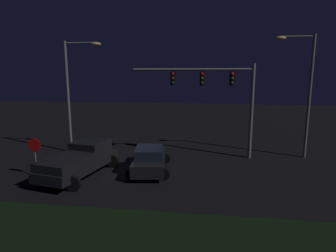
{
  "coord_description": "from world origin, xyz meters",
  "views": [
    {
      "loc": [
        3.72,
        -16.36,
        5.79
      ],
      "look_at": [
        1.41,
        1.42,
        2.48
      ],
      "focal_mm": 30.14,
      "sensor_mm": 36.0,
      "label": 1
    }
  ],
  "objects_px": {
    "pickup_truck": "(81,158)",
    "traffic_signal_gantry": "(216,87)",
    "street_lamp_right": "(303,82)",
    "stop_sign": "(35,150)",
    "street_lamp_left": "(75,84)",
    "car_sedan": "(150,159)"
  },
  "relations": [
    {
      "from": "stop_sign",
      "to": "pickup_truck",
      "type": "bearing_deg",
      "value": 12.81
    },
    {
      "from": "car_sedan",
      "to": "traffic_signal_gantry",
      "type": "height_order",
      "value": "traffic_signal_gantry"
    },
    {
      "from": "car_sedan",
      "to": "street_lamp_right",
      "type": "relative_size",
      "value": 0.55
    },
    {
      "from": "street_lamp_left",
      "to": "stop_sign",
      "type": "height_order",
      "value": "street_lamp_left"
    },
    {
      "from": "car_sedan",
      "to": "street_lamp_right",
      "type": "bearing_deg",
      "value": -73.02
    },
    {
      "from": "traffic_signal_gantry",
      "to": "street_lamp_left",
      "type": "bearing_deg",
      "value": -179.36
    },
    {
      "from": "street_lamp_right",
      "to": "stop_sign",
      "type": "distance_m",
      "value": 17.55
    },
    {
      "from": "pickup_truck",
      "to": "traffic_signal_gantry",
      "type": "xyz_separation_m",
      "value": [
        7.77,
        4.76,
        3.9
      ]
    },
    {
      "from": "street_lamp_left",
      "to": "stop_sign",
      "type": "distance_m",
      "value": 6.31
    },
    {
      "from": "street_lamp_left",
      "to": "street_lamp_right",
      "type": "relative_size",
      "value": 0.96
    },
    {
      "from": "pickup_truck",
      "to": "car_sedan",
      "type": "distance_m",
      "value": 4.01
    },
    {
      "from": "street_lamp_right",
      "to": "stop_sign",
      "type": "relative_size",
      "value": 3.76
    },
    {
      "from": "traffic_signal_gantry",
      "to": "stop_sign",
      "type": "distance_m",
      "value": 12.01
    },
    {
      "from": "car_sedan",
      "to": "stop_sign",
      "type": "xyz_separation_m",
      "value": [
        -6.28,
        -1.73,
        0.82
      ]
    },
    {
      "from": "pickup_truck",
      "to": "traffic_signal_gantry",
      "type": "relative_size",
      "value": 0.68
    },
    {
      "from": "car_sedan",
      "to": "street_lamp_left",
      "type": "relative_size",
      "value": 0.57
    },
    {
      "from": "street_lamp_right",
      "to": "stop_sign",
      "type": "xyz_separation_m",
      "value": [
        -16.07,
        -6.01,
        -3.7
      ]
    },
    {
      "from": "traffic_signal_gantry",
      "to": "pickup_truck",
      "type": "bearing_deg",
      "value": -148.51
    },
    {
      "from": "traffic_signal_gantry",
      "to": "stop_sign",
      "type": "xyz_separation_m",
      "value": [
        -10.24,
        -5.32,
        -3.34
      ]
    },
    {
      "from": "car_sedan",
      "to": "stop_sign",
      "type": "relative_size",
      "value": 2.05
    },
    {
      "from": "street_lamp_left",
      "to": "stop_sign",
      "type": "bearing_deg",
      "value": -91.44
    },
    {
      "from": "pickup_truck",
      "to": "car_sedan",
      "type": "height_order",
      "value": "pickup_truck"
    }
  ]
}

